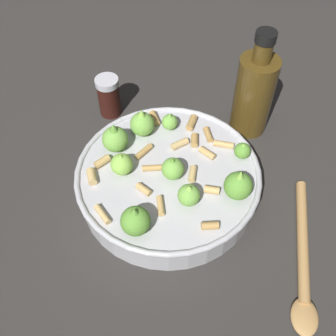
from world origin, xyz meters
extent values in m
plane|color=#2D2B28|center=(0.00, 0.00, 0.00)|extent=(2.40, 2.40, 0.00)
cylinder|color=#B7B7BC|center=(0.00, 0.00, 0.03)|extent=(0.28, 0.28, 0.05)
torus|color=#B7B7BC|center=(0.00, 0.00, 0.05)|extent=(0.29, 0.29, 0.01)
sphere|color=#609E38|center=(0.04, -0.10, 0.07)|extent=(0.04, 0.04, 0.04)
cone|color=#8CC64C|center=(0.04, -0.10, 0.09)|extent=(0.02, 0.02, 0.02)
sphere|color=#75B247|center=(-0.02, -0.06, 0.07)|extent=(0.03, 0.03, 0.03)
cone|color=#8CC64C|center=(-0.02, -0.06, 0.08)|extent=(0.02, 0.02, 0.01)
sphere|color=#75B247|center=(0.03, 0.09, 0.07)|extent=(0.04, 0.04, 0.04)
cone|color=#8CC64C|center=(0.03, 0.09, 0.09)|extent=(0.02, 0.02, 0.02)
sphere|color=#75B247|center=(-0.02, 0.09, 0.07)|extent=(0.04, 0.04, 0.04)
cone|color=#609E38|center=(-0.02, 0.09, 0.09)|extent=(0.02, 0.02, 0.02)
sphere|color=#609E38|center=(0.10, -0.06, 0.06)|extent=(0.03, 0.03, 0.03)
cone|color=#8CC64C|center=(0.10, -0.06, 0.08)|extent=(0.01, 0.01, 0.01)
sphere|color=#8CC64C|center=(-0.05, 0.05, 0.07)|extent=(0.03, 0.03, 0.03)
cone|color=#8CC64C|center=(-0.05, 0.05, 0.08)|extent=(0.02, 0.02, 0.01)
sphere|color=#75B247|center=(0.00, -0.01, 0.07)|extent=(0.03, 0.03, 0.03)
cone|color=#609E38|center=(0.00, -0.01, 0.08)|extent=(0.02, 0.02, 0.01)
sphere|color=#609E38|center=(-0.10, -0.04, 0.07)|extent=(0.04, 0.04, 0.04)
cone|color=#609E38|center=(-0.10, -0.04, 0.09)|extent=(0.02, 0.02, 0.02)
sphere|color=#75B247|center=(0.07, 0.06, 0.06)|extent=(0.03, 0.03, 0.03)
cone|color=#75B247|center=(0.07, 0.06, 0.08)|extent=(0.01, 0.01, 0.01)
cylinder|color=tan|center=(-0.05, -0.04, 0.05)|extent=(0.03, 0.03, 0.01)
cylinder|color=tan|center=(-0.12, 0.01, 0.05)|extent=(0.01, 0.03, 0.01)
cylinder|color=tan|center=(-0.03, -0.11, 0.06)|extent=(0.03, 0.02, 0.01)
cylinder|color=tan|center=(0.07, 0.01, 0.06)|extent=(0.02, 0.02, 0.01)
cylinder|color=tan|center=(0.07, -0.02, 0.06)|extent=(0.01, 0.03, 0.01)
cylinder|color=tan|center=(-0.09, 0.07, 0.06)|extent=(0.02, 0.03, 0.01)
cylinder|color=tan|center=(0.06, 0.09, 0.06)|extent=(0.02, 0.03, 0.01)
cylinder|color=tan|center=(0.02, -0.07, 0.06)|extent=(0.02, 0.03, 0.01)
cylinder|color=tan|center=(0.10, 0.04, 0.06)|extent=(0.03, 0.02, 0.01)
cylinder|color=tan|center=(-0.06, 0.08, 0.06)|extent=(0.03, 0.01, 0.01)
cylinder|color=tan|center=(0.10, -0.03, 0.06)|extent=(0.03, 0.03, 0.01)
cylinder|color=tan|center=(-0.05, 0.00, 0.06)|extent=(0.01, 0.03, 0.01)
cylinder|color=tan|center=(0.00, 0.05, 0.05)|extent=(0.03, 0.01, 0.01)
cylinder|color=tan|center=(0.10, 0.01, 0.06)|extent=(0.02, 0.03, 0.01)
cylinder|color=tan|center=(0.05, 0.02, 0.06)|extent=(0.03, 0.02, 0.01)
cylinder|color=tan|center=(0.02, -0.03, 0.06)|extent=(0.03, 0.02, 0.01)
cylinder|color=tan|center=(-0.01, 0.02, 0.05)|extent=(0.03, 0.03, 0.01)
cylinder|color=#33140F|center=(0.06, 0.21, 0.03)|extent=(0.04, 0.04, 0.07)
cylinder|color=silver|center=(0.06, 0.21, 0.07)|extent=(0.04, 0.04, 0.01)
cylinder|color=#4C3814|center=(0.21, 0.00, 0.07)|extent=(0.07, 0.07, 0.15)
cylinder|color=#4C3814|center=(0.21, 0.00, 0.16)|extent=(0.03, 0.03, 0.04)
cylinder|color=black|center=(0.21, 0.00, 0.19)|extent=(0.03, 0.03, 0.02)
cylinder|color=#B2844C|center=(0.08, -0.21, 0.01)|extent=(0.18, 0.13, 0.02)
ellipsoid|color=#B2844C|center=(-0.02, -0.27, 0.01)|extent=(0.06, 0.06, 0.01)
camera|label=1|loc=(-0.27, -0.27, 0.54)|focal=43.29mm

